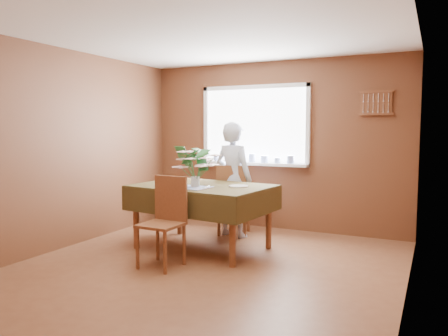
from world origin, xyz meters
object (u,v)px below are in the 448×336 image
at_px(seated_woman, 233,179).
at_px(flower_bouquet, 195,163).
at_px(dining_table, 202,193).
at_px(chair_near, 165,217).
at_px(chair_far, 233,197).

xyz_separation_m(seated_woman, flower_bouquet, (-0.07, -0.95, 0.30)).
bearing_deg(dining_table, chair_near, -86.97).
bearing_deg(chair_far, chair_near, 71.55).
relative_size(dining_table, seated_woman, 1.10).
distance_m(dining_table, flower_bouquet, 0.44).
relative_size(dining_table, chair_near, 1.80).
relative_size(chair_far, chair_near, 1.02).
bearing_deg(dining_table, seated_woman, 90.00).
xyz_separation_m(dining_table, chair_near, (-0.04, -0.76, -0.17)).
height_order(chair_near, seated_woman, seated_woman).
distance_m(chair_near, seated_woman, 1.55).
bearing_deg(flower_bouquet, seated_woman, 86.01).
xyz_separation_m(chair_near, flower_bouquet, (0.06, 0.57, 0.56)).
height_order(dining_table, chair_near, chair_near).
bearing_deg(seated_woman, chair_near, 97.15).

